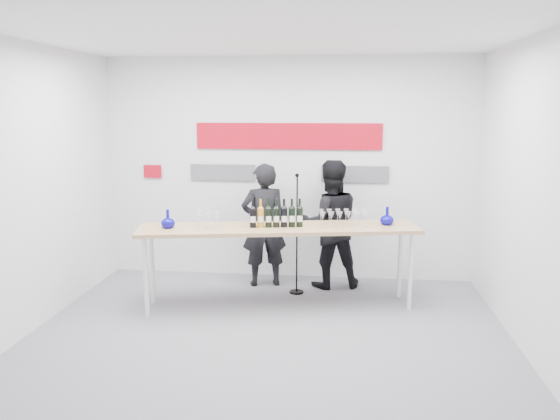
{
  "coord_description": "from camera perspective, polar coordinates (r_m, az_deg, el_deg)",
  "views": [
    {
      "loc": [
        0.72,
        -5.35,
        2.35
      ],
      "look_at": [
        0.01,
        0.88,
        1.15
      ],
      "focal_mm": 35.0,
      "sensor_mm": 36.0,
      "label": 1
    }
  ],
  "objects": [
    {
      "name": "ground",
      "position": [
        5.89,
        -1.13,
        -12.7
      ],
      "size": [
        5.0,
        5.0,
        0.0
      ],
      "primitive_type": "plane",
      "color": "slate",
      "rests_on": "ground"
    },
    {
      "name": "back_wall",
      "position": [
        7.43,
        0.86,
        4.26
      ],
      "size": [
        5.0,
        0.04,
        3.0
      ],
      "primitive_type": "cube",
      "color": "silver",
      "rests_on": "ground"
    },
    {
      "name": "signage",
      "position": [
        7.38,
        0.41,
        6.61
      ],
      "size": [
        3.38,
        0.02,
        0.79
      ],
      "color": "#AF0718",
      "rests_on": "back_wall"
    },
    {
      "name": "tasting_table",
      "position": [
        6.34,
        -0.1,
        -2.4
      ],
      "size": [
        3.3,
        1.21,
        0.97
      ],
      "rotation": [
        0.0,
        0.0,
        0.18
      ],
      "color": "tan",
      "rests_on": "ground"
    },
    {
      "name": "wine_bottles",
      "position": [
        6.27,
        -0.39,
        -0.31
      ],
      "size": [
        0.62,
        0.18,
        0.33
      ],
      "rotation": [
        0.0,
        0.0,
        0.18
      ],
      "color": "black",
      "rests_on": "tasting_table"
    },
    {
      "name": "decanter_left",
      "position": [
        6.37,
        -11.64,
        -0.89
      ],
      "size": [
        0.16,
        0.16,
        0.21
      ],
      "primitive_type": null,
      "color": "#090786",
      "rests_on": "tasting_table"
    },
    {
      "name": "decanter_right",
      "position": [
        6.53,
        11.13,
        -0.6
      ],
      "size": [
        0.16,
        0.16,
        0.21
      ],
      "primitive_type": null,
      "color": "#090786",
      "rests_on": "tasting_table"
    },
    {
      "name": "glasses_left",
      "position": [
        6.31,
        -7.54,
        -1.03
      ],
      "size": [
        0.29,
        0.26,
        0.18
      ],
      "color": "silver",
      "rests_on": "tasting_table"
    },
    {
      "name": "glasses_right",
      "position": [
        6.39,
        6.6,
        -0.84
      ],
      "size": [
        0.58,
        0.31,
        0.18
      ],
      "color": "silver",
      "rests_on": "tasting_table"
    },
    {
      "name": "presenter_left",
      "position": [
        7.15,
        -1.69,
        -1.59
      ],
      "size": [
        0.68,
        0.54,
        1.63
      ],
      "primitive_type": "imported",
      "rotation": [
        0.0,
        0.0,
        3.42
      ],
      "color": "black",
      "rests_on": "ground"
    },
    {
      "name": "presenter_right",
      "position": [
        7.12,
        5.23,
        -1.48
      ],
      "size": [
        0.93,
        0.8,
        1.67
      ],
      "primitive_type": "imported",
      "rotation": [
        0.0,
        0.0,
        3.37
      ],
      "color": "black",
      "rests_on": "ground"
    },
    {
      "name": "mic_stand",
      "position": [
        6.91,
        1.76,
        -4.96
      ],
      "size": [
        0.18,
        0.18,
        1.54
      ],
      "rotation": [
        0.0,
        0.0,
        0.09
      ],
      "color": "black",
      "rests_on": "ground"
    }
  ]
}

